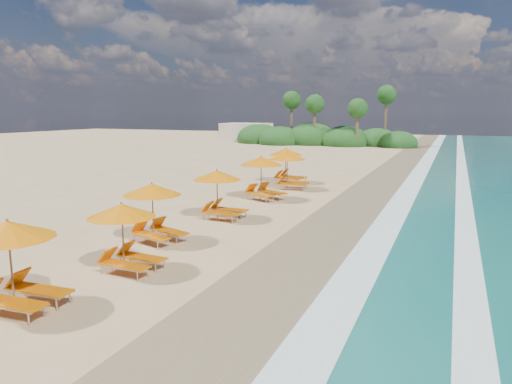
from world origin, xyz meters
TOP-DOWN VIEW (x-y plane):
  - ground at (0.00, 0.00)m, footprint 160.00×160.00m
  - wet_sand at (4.00, 0.00)m, footprint 4.00×160.00m
  - surf_foam at (6.70, 0.00)m, footprint 4.00×160.00m
  - station_0 at (-1.52, -10.99)m, footprint 2.48×2.31m
  - station_1 at (-0.86, -7.73)m, footprint 2.29×2.13m
  - station_2 at (-1.94, -4.74)m, footprint 2.75×2.68m
  - station_3 at (-1.47, -0.53)m, footprint 2.40×2.22m
  - station_4 at (-1.45, 4.44)m, footprint 3.08×3.06m
  - station_5 at (-1.26, 8.26)m, footprint 2.67×2.52m
  - station_6 at (-2.20, 10.61)m, footprint 2.70×2.55m
  - treeline at (-9.94, 45.51)m, footprint 25.80×8.80m
  - beach_building at (-22.00, 48.00)m, footprint 7.00×5.00m

SIDE VIEW (x-z plane):
  - ground at x=0.00m, z-range 0.00..0.00m
  - wet_sand at x=4.00m, z-range 0.00..0.01m
  - surf_foam at x=6.70m, z-range 0.02..0.03m
  - treeline at x=-9.94m, z-range -3.87..5.86m
  - station_1 at x=-0.86m, z-range 0.12..2.19m
  - station_2 at x=-1.94m, z-range 0.13..2.30m
  - station_3 at x=-1.47m, z-range 0.13..2.33m
  - station_0 at x=-1.52m, z-range 0.13..2.35m
  - station_5 at x=-1.26m, z-range 0.14..2.43m
  - station_6 at x=-2.20m, z-range 0.14..2.46m
  - station_4 at x=-1.45m, z-range 0.14..2.49m
  - beach_building at x=-22.00m, z-range 0.00..2.80m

